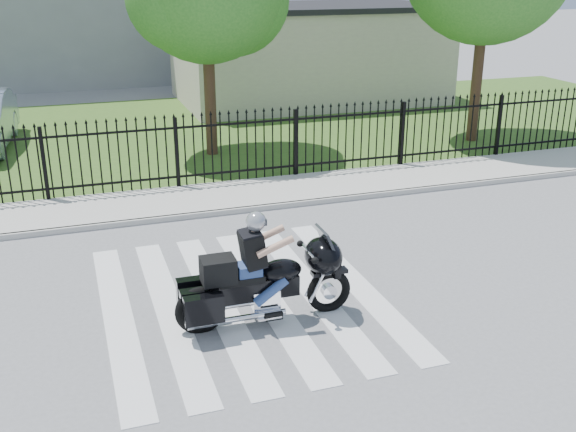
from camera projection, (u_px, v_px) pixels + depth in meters
name	position (u px, v px, depth m)	size (l,w,h in m)	color
ground	(243.00, 300.00, 11.06)	(120.00, 120.00, 0.00)	slate
crosswalk	(243.00, 299.00, 11.06)	(5.00, 5.50, 0.01)	silver
sidewalk	(186.00, 201.00, 15.47)	(40.00, 2.00, 0.12)	#ADAAA3
curb	(195.00, 215.00, 14.59)	(40.00, 0.12, 0.12)	#ADAAA3
grass_strip	(146.00, 134.00, 21.70)	(40.00, 12.00, 0.02)	#31541C
iron_fence	(177.00, 155.00, 16.06)	(26.00, 0.04, 1.80)	black
building_low	(308.00, 56.00, 26.73)	(10.00, 6.00, 3.50)	beige
building_low_roof	(308.00, 7.00, 26.08)	(10.20, 6.20, 0.20)	black
motorcycle_rider	(261.00, 277.00, 10.12)	(2.79, 0.82, 1.85)	black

